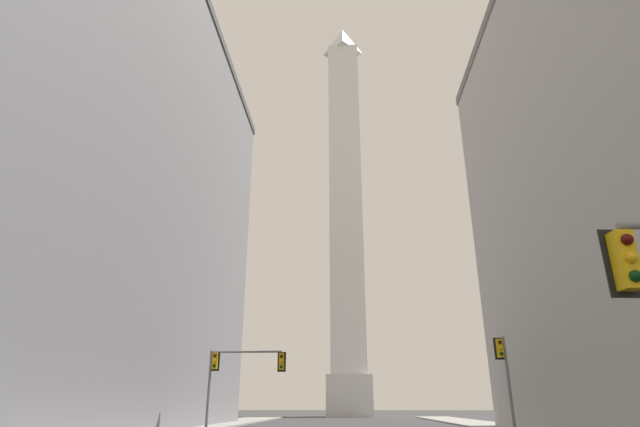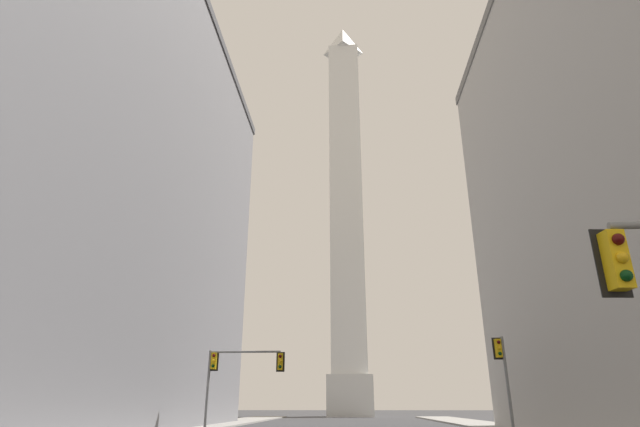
{
  "view_description": "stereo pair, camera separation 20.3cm",
  "coord_description": "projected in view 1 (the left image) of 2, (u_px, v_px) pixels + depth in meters",
  "views": [
    {
      "loc": [
        0.04,
        -2.32,
        1.75
      ],
      "look_at": [
        -3.42,
        59.29,
        25.51
      ],
      "focal_mm": 28.0,
      "sensor_mm": 36.0,
      "label": 1
    },
    {
      "loc": [
        0.24,
        -2.31,
        1.75
      ],
      "look_at": [
        -3.42,
        59.29,
        25.51
      ],
      "focal_mm": 28.0,
      "sensor_mm": 36.0,
      "label": 2
    }
  ],
  "objects": [
    {
      "name": "traffic_light_mid_left",
      "position": [
        236.0,
        369.0,
        34.3
      ],
      "size": [
        5.42,
        0.51,
        5.32
      ],
      "color": "slate",
      "rests_on": "ground_plane"
    },
    {
      "name": "obelisk",
      "position": [
        346.0,
        202.0,
        93.34
      ],
      "size": [
        7.43,
        7.43,
        77.7
      ],
      "color": "silver",
      "rests_on": "ground_plane"
    },
    {
      "name": "traffic_light_mid_right",
      "position": [
        505.0,
        369.0,
        30.31
      ],
      "size": [
        0.79,
        0.52,
        5.73
      ],
      "color": "slate",
      "rests_on": "ground_plane"
    }
  ]
}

